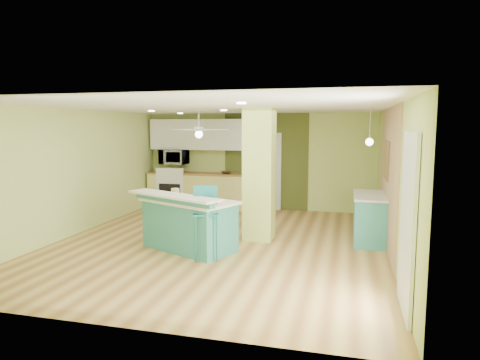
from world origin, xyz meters
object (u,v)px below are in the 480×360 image
(fruit_bowl, at_px, (226,173))
(peninsula, at_px, (189,223))
(canister, at_px, (175,193))
(bar_stool, at_px, (206,210))
(side_counter, at_px, (369,218))

(fruit_bowl, bearing_deg, peninsula, -83.99)
(canister, bearing_deg, fruit_bowl, 90.90)
(peninsula, xyz_separation_m, bar_stool, (0.46, -0.39, 0.33))
(peninsula, height_order, canister, canister)
(side_counter, height_order, canister, canister)
(bar_stool, bearing_deg, fruit_bowl, 82.12)
(bar_stool, xyz_separation_m, side_counter, (2.65, 1.78, -0.35))
(peninsula, xyz_separation_m, side_counter, (3.10, 1.39, -0.03))
(bar_stool, distance_m, canister, 1.01)
(fruit_bowl, bearing_deg, canister, -89.10)
(side_counter, relative_size, fruit_bowl, 5.29)
(peninsula, distance_m, canister, 0.63)
(bar_stool, relative_size, side_counter, 0.87)
(peninsula, height_order, side_counter, peninsula)
(bar_stool, height_order, side_counter, bar_stool)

